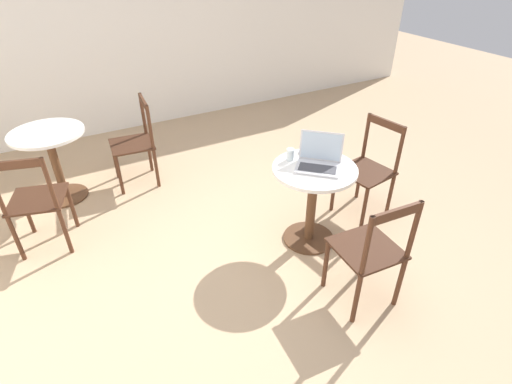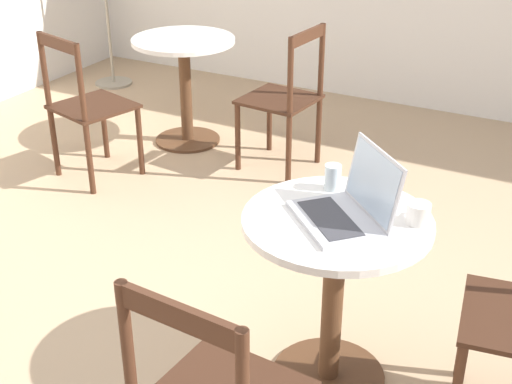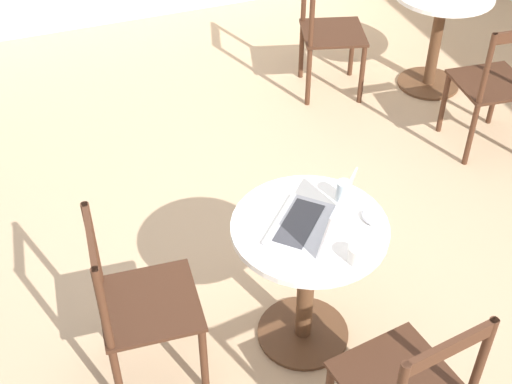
{
  "view_description": "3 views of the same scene",
  "coord_description": "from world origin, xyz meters",
  "px_view_note": "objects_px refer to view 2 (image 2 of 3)",
  "views": [
    {
      "loc": [
        -2.29,
        1.33,
        2.34
      ],
      "look_at": [
        0.07,
        0.02,
        0.58
      ],
      "focal_mm": 28.0,
      "sensor_mm": 36.0,
      "label": 1
    },
    {
      "loc": [
        -2.18,
        -1.23,
        2.0
      ],
      "look_at": [
        0.02,
        -0.07,
        0.72
      ],
      "focal_mm": 50.0,
      "sensor_mm": 36.0,
      "label": 2
    },
    {
      "loc": [
        -1.06,
        -2.49,
        2.86
      ],
      "look_at": [
        -0.15,
        -0.01,
        0.61
      ],
      "focal_mm": 50.0,
      "sensor_mm": 36.0,
      "label": 3
    }
  ],
  "objects_px": {
    "cafe_table_near": "(334,268)",
    "drinking_glass": "(333,177)",
    "mouse": "(377,189)",
    "chair_mid_front": "(285,100)",
    "mug": "(418,213)",
    "cafe_table_mid": "(185,69)",
    "chair_mid_left": "(87,108)",
    "laptop": "(348,207)"
  },
  "relations": [
    {
      "from": "chair_mid_front",
      "to": "laptop",
      "type": "distance_m",
      "value": 2.07
    },
    {
      "from": "cafe_table_near",
      "to": "mug",
      "type": "xyz_separation_m",
      "value": [
        0.1,
        -0.26,
        0.25
      ]
    },
    {
      "from": "cafe_table_mid",
      "to": "mouse",
      "type": "height_order",
      "value": "mouse"
    },
    {
      "from": "mouse",
      "to": "chair_mid_front",
      "type": "bearing_deg",
      "value": 36.66
    },
    {
      "from": "cafe_table_near",
      "to": "laptop",
      "type": "bearing_deg",
      "value": -87.53
    },
    {
      "from": "laptop",
      "to": "mouse",
      "type": "xyz_separation_m",
      "value": [
        0.26,
        -0.03,
        -0.04
      ]
    },
    {
      "from": "cafe_table_mid",
      "to": "mouse",
      "type": "distance_m",
      "value": 2.47
    },
    {
      "from": "chair_mid_front",
      "to": "mouse",
      "type": "bearing_deg",
      "value": -143.34
    },
    {
      "from": "mouse",
      "to": "cafe_table_near",
      "type": "bearing_deg",
      "value": 166.89
    },
    {
      "from": "mug",
      "to": "cafe_table_near",
      "type": "bearing_deg",
      "value": 110.88
    },
    {
      "from": "cafe_table_near",
      "to": "drinking_glass",
      "type": "relative_size",
      "value": 7.36
    },
    {
      "from": "mouse",
      "to": "mug",
      "type": "bearing_deg",
      "value": -127.3
    },
    {
      "from": "cafe_table_mid",
      "to": "mug",
      "type": "relative_size",
      "value": 6.13
    },
    {
      "from": "chair_mid_left",
      "to": "mug",
      "type": "bearing_deg",
      "value": -112.09
    },
    {
      "from": "chair_mid_left",
      "to": "drinking_glass",
      "type": "relative_size",
      "value": 9.22
    },
    {
      "from": "chair_mid_left",
      "to": "mug",
      "type": "distance_m",
      "value": 2.52
    },
    {
      "from": "chair_mid_left",
      "to": "drinking_glass",
      "type": "xyz_separation_m",
      "value": [
        -0.84,
        -1.95,
        0.33
      ]
    },
    {
      "from": "drinking_glass",
      "to": "chair_mid_front",
      "type": "bearing_deg",
      "value": 31.45
    },
    {
      "from": "cafe_table_near",
      "to": "mouse",
      "type": "bearing_deg",
      "value": -13.11
    },
    {
      "from": "mug",
      "to": "chair_mid_left",
      "type": "bearing_deg",
      "value": 67.91
    },
    {
      "from": "chair_mid_left",
      "to": "laptop",
      "type": "relative_size",
      "value": 2.06
    },
    {
      "from": "chair_mid_left",
      "to": "laptop",
      "type": "height_order",
      "value": "laptop"
    },
    {
      "from": "mouse",
      "to": "drinking_glass",
      "type": "xyz_separation_m",
      "value": [
        -0.05,
        0.17,
        0.03
      ]
    },
    {
      "from": "cafe_table_near",
      "to": "drinking_glass",
      "type": "bearing_deg",
      "value": 27.19
    },
    {
      "from": "cafe_table_near",
      "to": "laptop",
      "type": "relative_size",
      "value": 1.65
    },
    {
      "from": "cafe_table_near",
      "to": "chair_mid_front",
      "type": "distance_m",
      "value": 2.03
    },
    {
      "from": "chair_mid_front",
      "to": "mouse",
      "type": "height_order",
      "value": "chair_mid_front"
    },
    {
      "from": "laptop",
      "to": "mouse",
      "type": "height_order",
      "value": "laptop"
    },
    {
      "from": "cafe_table_near",
      "to": "laptop",
      "type": "distance_m",
      "value": 0.27
    },
    {
      "from": "drinking_glass",
      "to": "laptop",
      "type": "bearing_deg",
      "value": -145.51
    },
    {
      "from": "mouse",
      "to": "drinking_glass",
      "type": "distance_m",
      "value": 0.18
    },
    {
      "from": "mug",
      "to": "drinking_glass",
      "type": "xyz_separation_m",
      "value": [
        0.11,
        0.37,
        0.01
      ]
    },
    {
      "from": "cafe_table_near",
      "to": "chair_mid_left",
      "type": "distance_m",
      "value": 2.31
    },
    {
      "from": "mouse",
      "to": "cafe_table_mid",
      "type": "bearing_deg",
      "value": 50.71
    },
    {
      "from": "mug",
      "to": "mouse",
      "type": "bearing_deg",
      "value": 52.7
    },
    {
      "from": "chair_mid_left",
      "to": "drinking_glass",
      "type": "bearing_deg",
      "value": -113.21
    },
    {
      "from": "laptop",
      "to": "mouse",
      "type": "bearing_deg",
      "value": -5.6
    },
    {
      "from": "chair_mid_left",
      "to": "chair_mid_front",
      "type": "bearing_deg",
      "value": -55.6
    },
    {
      "from": "cafe_table_near",
      "to": "cafe_table_mid",
      "type": "relative_size",
      "value": 1.0
    },
    {
      "from": "cafe_table_near",
      "to": "mug",
      "type": "bearing_deg",
      "value": -69.12
    },
    {
      "from": "chair_mid_front",
      "to": "chair_mid_left",
      "type": "relative_size",
      "value": 1.0
    },
    {
      "from": "cafe_table_mid",
      "to": "drinking_glass",
      "type": "height_order",
      "value": "drinking_glass"
    }
  ]
}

